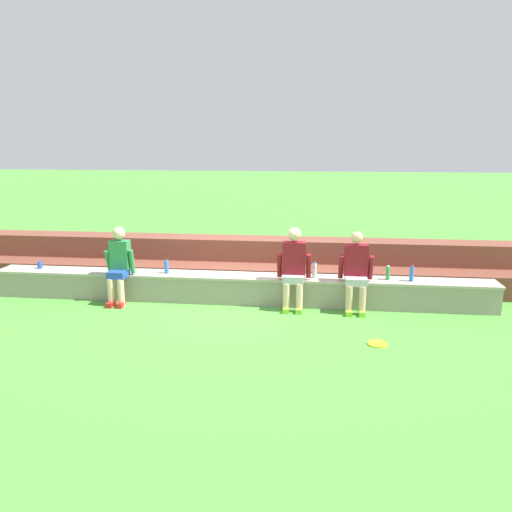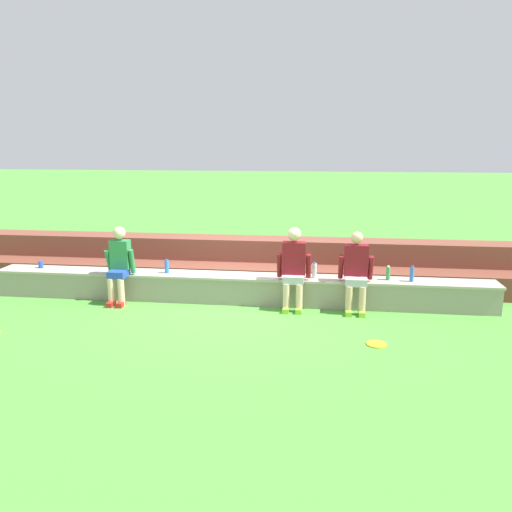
{
  "view_description": "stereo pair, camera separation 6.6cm",
  "coord_description": "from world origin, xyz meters",
  "px_view_note": "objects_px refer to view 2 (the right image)",
  "views": [
    {
      "loc": [
        1.32,
        -8.06,
        2.71
      ],
      "look_at": [
        0.32,
        0.24,
        0.82
      ],
      "focal_mm": 35.52,
      "sensor_mm": 36.0,
      "label": 1
    },
    {
      "loc": [
        1.38,
        -8.05,
        2.71
      ],
      "look_at": [
        0.32,
        0.24,
        0.82
      ],
      "focal_mm": 35.52,
      "sensor_mm": 36.0,
      "label": 2
    }
  ],
  "objects_px": {
    "water_bottle_center_gap": "(314,271)",
    "water_bottle_mid_right": "(388,273)",
    "water_bottle_mid_left": "(167,267)",
    "frisbee": "(377,344)",
    "water_bottle_near_left": "(412,274)",
    "person_far_left": "(119,263)",
    "person_left_of_center": "(294,266)",
    "plastic_cup_right_end": "(41,265)",
    "person_center": "(356,270)"
  },
  "relations": [
    {
      "from": "person_left_of_center",
      "to": "water_bottle_near_left",
      "type": "height_order",
      "value": "person_left_of_center"
    },
    {
      "from": "person_left_of_center",
      "to": "plastic_cup_right_end",
      "type": "bearing_deg",
      "value": 176.17
    },
    {
      "from": "water_bottle_center_gap",
      "to": "water_bottle_mid_right",
      "type": "distance_m",
      "value": 1.21
    },
    {
      "from": "water_bottle_near_left",
      "to": "frisbee",
      "type": "relative_size",
      "value": 0.99
    },
    {
      "from": "person_center",
      "to": "water_bottle_near_left",
      "type": "height_order",
      "value": "person_center"
    },
    {
      "from": "person_center",
      "to": "plastic_cup_right_end",
      "type": "height_order",
      "value": "person_center"
    },
    {
      "from": "plastic_cup_right_end",
      "to": "frisbee",
      "type": "distance_m",
      "value": 6.09
    },
    {
      "from": "person_far_left",
      "to": "person_left_of_center",
      "type": "height_order",
      "value": "person_left_of_center"
    },
    {
      "from": "person_far_left",
      "to": "water_bottle_mid_right",
      "type": "height_order",
      "value": "person_far_left"
    },
    {
      "from": "person_far_left",
      "to": "water_bottle_center_gap",
      "type": "xyz_separation_m",
      "value": [
        3.3,
        0.27,
        -0.09
      ]
    },
    {
      "from": "water_bottle_mid_right",
      "to": "frisbee",
      "type": "distance_m",
      "value": 1.8
    },
    {
      "from": "person_left_of_center",
      "to": "water_bottle_mid_left",
      "type": "height_order",
      "value": "person_left_of_center"
    },
    {
      "from": "water_bottle_center_gap",
      "to": "plastic_cup_right_end",
      "type": "relative_size",
      "value": 2.2
    },
    {
      "from": "person_far_left",
      "to": "frisbee",
      "type": "bearing_deg",
      "value": -18.13
    },
    {
      "from": "person_far_left",
      "to": "plastic_cup_right_end",
      "type": "distance_m",
      "value": 1.67
    },
    {
      "from": "person_left_of_center",
      "to": "water_bottle_mid_right",
      "type": "xyz_separation_m",
      "value": [
        1.55,
        0.27,
        -0.14
      ]
    },
    {
      "from": "person_far_left",
      "to": "water_bottle_near_left",
      "type": "distance_m",
      "value": 4.89
    },
    {
      "from": "water_bottle_center_gap",
      "to": "person_left_of_center",
      "type": "bearing_deg",
      "value": -145.21
    },
    {
      "from": "person_center",
      "to": "water_bottle_mid_right",
      "type": "distance_m",
      "value": 0.61
    },
    {
      "from": "person_far_left",
      "to": "water_bottle_near_left",
      "type": "xyz_separation_m",
      "value": [
        4.89,
        0.25,
        -0.09
      ]
    },
    {
      "from": "water_bottle_center_gap",
      "to": "plastic_cup_right_end",
      "type": "bearing_deg",
      "value": 179.14
    },
    {
      "from": "person_left_of_center",
      "to": "water_bottle_center_gap",
      "type": "height_order",
      "value": "person_left_of_center"
    },
    {
      "from": "person_left_of_center",
      "to": "person_far_left",
      "type": "bearing_deg",
      "value": -179.36
    },
    {
      "from": "water_bottle_center_gap",
      "to": "water_bottle_mid_left",
      "type": "distance_m",
      "value": 2.56
    },
    {
      "from": "water_bottle_near_left",
      "to": "person_left_of_center",
      "type": "bearing_deg",
      "value": -173.52
    },
    {
      "from": "water_bottle_mid_left",
      "to": "plastic_cup_right_end",
      "type": "xyz_separation_m",
      "value": [
        -2.38,
        0.06,
        -0.05
      ]
    },
    {
      "from": "water_bottle_center_gap",
      "to": "water_bottle_mid_left",
      "type": "bearing_deg",
      "value": 179.78
    },
    {
      "from": "person_left_of_center",
      "to": "plastic_cup_right_end",
      "type": "distance_m",
      "value": 4.61
    },
    {
      "from": "water_bottle_mid_right",
      "to": "water_bottle_mid_left",
      "type": "xyz_separation_m",
      "value": [
        -3.77,
        -0.03,
        0.0
      ]
    },
    {
      "from": "water_bottle_mid_right",
      "to": "plastic_cup_right_end",
      "type": "height_order",
      "value": "water_bottle_mid_right"
    },
    {
      "from": "person_center",
      "to": "person_far_left",
      "type": "bearing_deg",
      "value": -179.32
    },
    {
      "from": "person_center",
      "to": "water_bottle_mid_right",
      "type": "relative_size",
      "value": 5.42
    },
    {
      "from": "person_far_left",
      "to": "person_left_of_center",
      "type": "xyz_separation_m",
      "value": [
        2.97,
        0.03,
        0.04
      ]
    },
    {
      "from": "person_far_left",
      "to": "plastic_cup_right_end",
      "type": "relative_size",
      "value": 10.55
    },
    {
      "from": "frisbee",
      "to": "person_far_left",
      "type": "bearing_deg",
      "value": 161.87
    },
    {
      "from": "person_center",
      "to": "frisbee",
      "type": "height_order",
      "value": "person_center"
    },
    {
      "from": "person_far_left",
      "to": "frisbee",
      "type": "distance_m",
      "value": 4.46
    },
    {
      "from": "water_bottle_center_gap",
      "to": "water_bottle_near_left",
      "type": "xyz_separation_m",
      "value": [
        1.58,
        -0.02,
        0.0
      ]
    },
    {
      "from": "person_far_left",
      "to": "water_bottle_near_left",
      "type": "bearing_deg",
      "value": 2.95
    },
    {
      "from": "person_far_left",
      "to": "water_bottle_mid_left",
      "type": "bearing_deg",
      "value": 20.34
    },
    {
      "from": "water_bottle_near_left",
      "to": "water_bottle_center_gap",
      "type": "bearing_deg",
      "value": 179.44
    },
    {
      "from": "frisbee",
      "to": "water_bottle_near_left",
      "type": "bearing_deg",
      "value": 66.7
    },
    {
      "from": "person_center",
      "to": "water_bottle_mid_left",
      "type": "distance_m",
      "value": 3.23
    },
    {
      "from": "person_center",
      "to": "water_bottle_center_gap",
      "type": "height_order",
      "value": "person_center"
    },
    {
      "from": "water_bottle_mid_right",
      "to": "water_bottle_mid_left",
      "type": "height_order",
      "value": "water_bottle_mid_left"
    },
    {
      "from": "water_bottle_mid_right",
      "to": "water_bottle_mid_left",
      "type": "bearing_deg",
      "value": -179.59
    },
    {
      "from": "water_bottle_near_left",
      "to": "frisbee",
      "type": "distance_m",
      "value": 1.86
    },
    {
      "from": "person_left_of_center",
      "to": "water_bottle_near_left",
      "type": "bearing_deg",
      "value": 6.48
    },
    {
      "from": "person_center",
      "to": "frisbee",
      "type": "relative_size",
      "value": 4.72
    },
    {
      "from": "person_left_of_center",
      "to": "frisbee",
      "type": "distance_m",
      "value": 1.99
    }
  ]
}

